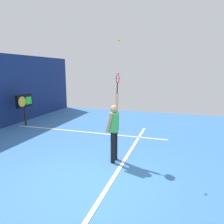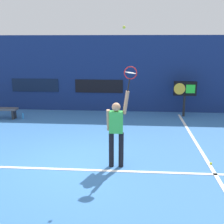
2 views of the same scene
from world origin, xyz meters
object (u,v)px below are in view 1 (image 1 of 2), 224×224
(tennis_player, at_px, (114,128))
(tennis_racket, at_px, (118,80))
(spare_ball, at_px, (125,135))
(scoreboard_clock, at_px, (24,102))
(tennis_ball, at_px, (119,40))

(tennis_player, relative_size, tennis_racket, 3.21)
(tennis_player, distance_m, spare_ball, 2.68)
(scoreboard_clock, height_order, spare_ball, scoreboard_clock)
(scoreboard_clock, bearing_deg, spare_ball, -91.23)
(tennis_racket, distance_m, tennis_ball, 1.09)
(tennis_racket, height_order, scoreboard_clock, tennis_racket)
(tennis_racket, height_order, spare_ball, tennis_racket)
(tennis_player, distance_m, tennis_ball, 2.46)
(tennis_ball, bearing_deg, spare_ball, 9.34)
(tennis_player, distance_m, scoreboard_clock, 5.92)
(tennis_racket, height_order, tennis_ball, tennis_ball)
(tennis_racket, relative_size, tennis_ball, 9.12)
(scoreboard_clock, relative_size, spare_ball, 22.28)
(tennis_player, xyz_separation_m, tennis_ball, (0.17, -0.09, 2.45))
(tennis_racket, xyz_separation_m, tennis_ball, (-0.16, -0.09, 1.07))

